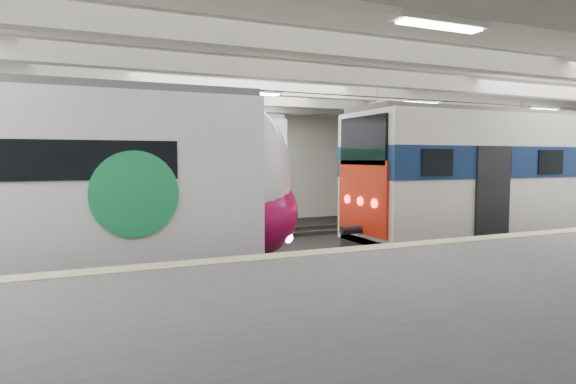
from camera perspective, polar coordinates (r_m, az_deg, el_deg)
name	(u,v)px	position (r m, az deg, el deg)	size (l,w,h in m)	color
station_hall	(311,146)	(11.06, 2.78, 5.44)	(36.00, 24.00, 5.75)	black
modern_emu	(13,193)	(11.78, -29.84, -0.05)	(14.21, 2.93, 4.57)	white
older_rer	(532,177)	(18.24, 26.93, 1.61)	(13.54, 2.99, 4.46)	silver
far_train	(70,178)	(17.19, -24.41, 1.56)	(14.22, 3.00, 4.52)	white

